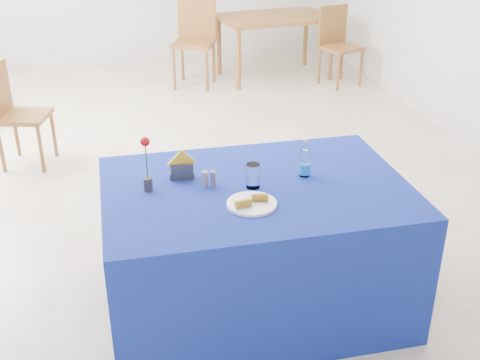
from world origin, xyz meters
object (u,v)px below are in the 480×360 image
Objects in this scene: water_bottle at (305,163)px; chair_bg_left at (195,35)px; blue_table at (255,247)px; plate at (252,204)px; chair_win_a at (13,108)px; oak_table at (275,22)px; chair_bg_right at (337,40)px.

chair_bg_left is (0.06, 4.24, -0.24)m from water_bottle.
blue_table is 7.44× the size of water_bottle.
chair_win_a reaches higher than plate.
chair_win_a is at bearing -144.20° from oak_table.
chair_bg_right is 3.84m from chair_win_a.
plate is 4.52m from chair_bg_left.
water_bottle is 0.21× the size of chair_bg_left.
chair_win_a reaches higher than blue_table.
blue_table is 1.12× the size of oak_table.
water_bottle is at bearing 36.49° from plate.
blue_table is 0.54m from water_bottle.
plate reaches higher than oak_table.
chair_win_a is (-2.84, -2.04, -0.17)m from oak_table.
plate is 0.27× the size of chair_bg_right.
chair_bg_left is at bearing 85.37° from blue_table.
plate is 0.17× the size of oak_table.
chair_bg_right is (1.64, -0.36, -0.07)m from chair_bg_left.
oak_table is at bearing 76.26° from water_bottle.
blue_table is 2.77m from chair_win_a.
chair_bg_right is at bearing 63.24° from blue_table.
plate is 0.24× the size of chair_bg_left.
water_bottle is 4.44m from oak_table.
chair_bg_left reaches higher than plate.
water_bottle is 4.24m from chair_bg_right.
water_bottle reaches higher than blue_table.
chair_bg_right is at bearing 63.56° from plate.
plate is 2.91m from chair_win_a.
water_bottle is 0.15× the size of oak_table.
blue_table is at bearing -72.27° from chair_bg_left.
water_bottle is (0.36, 0.26, 0.06)m from plate.
chair_bg_right is at bearing -50.03° from chair_win_a.
chair_bg_right is at bearing 9.82° from chair_bg_left.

